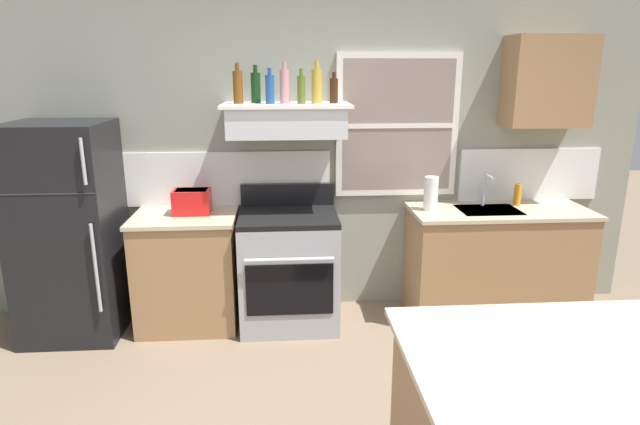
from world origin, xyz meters
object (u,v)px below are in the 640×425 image
Objects in this scene: stove_range at (289,268)px; bottle_champagne_gold_foil at (317,86)px; bottle_amber_wine at (238,87)px; toaster at (192,201)px; bottle_brown_stout at (334,90)px; refrigerator at (69,231)px; bottle_blue_liqueur at (270,89)px; bottle_rose_pink at (285,86)px; bottle_olive_oil_square at (301,89)px; dish_soap_bottle at (518,195)px; paper_towel_roll at (431,194)px; bottle_dark_green_wine at (256,87)px.

bottle_champagne_gold_foil reaches higher than stove_range.
stove_range is at bearing -15.03° from bottle_amber_wine.
bottle_brown_stout reaches higher than toaster.
bottle_blue_liqueur is (1.53, 0.08, 1.04)m from refrigerator.
bottle_amber_wine is at bearing 177.62° from bottle_rose_pink.
dish_soap_bottle is at bearing 2.91° from bottle_olive_oil_square.
refrigerator reaches higher than paper_towel_roll.
bottle_blue_liqueur is 1.13× the size of bottle_brown_stout.
toaster is at bearing 174.37° from stove_range.
bottle_blue_liqueur is at bearing -175.56° from bottle_brown_stout.
dish_soap_bottle is (3.53, 0.16, 0.19)m from refrigerator.
bottle_brown_stout is at bearing 1.75° from bottle_rose_pink.
bottle_dark_green_wine is 0.46m from bottle_champagne_gold_foil.
bottle_rose_pink is at bearing -178.25° from bottle_brown_stout.
bottle_dark_green_wine is at bearing 137.28° from bottle_blue_liqueur.
bottle_olive_oil_square reaches higher than refrigerator.
toaster is 0.96× the size of bottle_champagne_gold_foil.
bottle_rose_pink is at bearing -18.79° from bottle_dark_green_wine.
bottle_brown_stout is at bearing 0.99° from toaster.
bottle_amber_wine is 0.14m from bottle_dark_green_wine.
bottle_champagne_gold_foil is (0.58, -0.02, 0.01)m from bottle_amber_wine.
bottle_rose_pink reaches higher than dish_soap_bottle.
bottle_amber_wine is 1.63× the size of dish_soap_bottle.
bottle_brown_stout is 1.74m from dish_soap_bottle.
bottle_dark_green_wine reaches higher than paper_towel_roll.
bottle_rose_pink is at bearing -2.38° from bottle_amber_wine.
bottle_amber_wine is (1.30, 0.12, 1.05)m from refrigerator.
bottle_brown_stout is at bearing -6.10° from bottle_dark_green_wine.
toaster is 2.62m from dish_soap_bottle.
bottle_rose_pink reaches higher than bottle_blue_liqueur.
bottle_olive_oil_square is (0.34, -0.11, -0.01)m from bottle_dark_green_wine.
bottle_amber_wine is 0.58m from bottle_champagne_gold_foil.
paper_towel_roll is at bearing -2.34° from bottle_champagne_gold_foil.
refrigerator is 6.31× the size of bottle_blue_liqueur.
toaster is at bearing -179.39° from bottle_rose_pink.
stove_range is 1.45m from bottle_amber_wine.
bottle_dark_green_wine reaches higher than bottle_brown_stout.
toaster reaches higher than dish_soap_bottle.
bottle_brown_stout is at bearing 10.25° from bottle_olive_oil_square.
paper_towel_roll is (1.35, -0.12, -0.82)m from bottle_dark_green_wine.
bottle_olive_oil_square is at bearing -1.86° from bottle_blue_liqueur.
bottle_brown_stout is (0.71, -0.00, -0.03)m from bottle_amber_wine.
bottle_olive_oil_square is at bearing -5.82° from bottle_amber_wine.
bottle_brown_stout is at bearing -0.25° from bottle_amber_wine.
bottle_olive_oil_square is at bearing -1.71° from toaster.
toaster is 1.30× the size of bottle_brown_stout.
bottle_rose_pink is 2.08m from dish_soap_bottle.
refrigerator is at bearing -177.40° from dish_soap_bottle.
bottle_olive_oil_square reaches higher than bottle_brown_stout.
stove_range is 1.43m from bottle_champagne_gold_foil.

